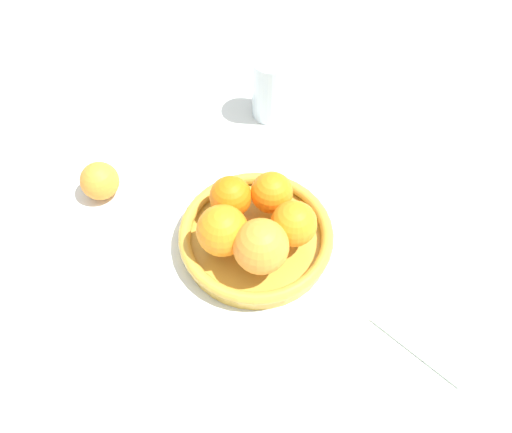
% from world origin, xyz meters
% --- Properties ---
extents(ground_plane, '(4.00, 4.00, 0.00)m').
position_xyz_m(ground_plane, '(0.00, 0.00, 0.00)').
color(ground_plane, silver).
extents(fruit_bowl, '(0.25, 0.25, 0.04)m').
position_xyz_m(fruit_bowl, '(0.00, 0.00, 0.02)').
color(fruit_bowl, gold).
rests_on(fruit_bowl, ground_plane).
extents(orange_pile, '(0.18, 0.18, 0.08)m').
position_xyz_m(orange_pile, '(-0.01, 0.01, 0.08)').
color(orange_pile, orange).
rests_on(orange_pile, fruit_bowl).
extents(stray_orange, '(0.07, 0.07, 0.07)m').
position_xyz_m(stray_orange, '(0.20, 0.21, 0.03)').
color(stray_orange, orange).
rests_on(stray_orange, ground_plane).
extents(drinking_glass, '(0.08, 0.08, 0.13)m').
position_xyz_m(drinking_glass, '(0.28, -0.14, 0.06)').
color(drinking_glass, silver).
rests_on(drinking_glass, ground_plane).
extents(napkin_folded, '(0.20, 0.20, 0.01)m').
position_xyz_m(napkin_folded, '(-0.22, -0.21, 0.00)').
color(napkin_folded, silver).
rests_on(napkin_folded, ground_plane).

